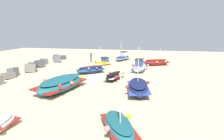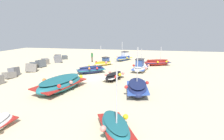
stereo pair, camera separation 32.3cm
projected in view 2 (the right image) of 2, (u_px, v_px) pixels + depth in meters
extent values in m
plane|color=beige|center=(90.00, 77.00, 21.46)|extent=(58.26, 58.26, 0.00)
ellipsoid|color=#1E6670|center=(61.00, 84.00, 16.74)|extent=(5.72, 3.28, 1.23)
cube|color=maroon|center=(61.00, 84.00, 16.73)|extent=(5.51, 3.23, 0.25)
ellipsoid|color=#1A565F|center=(60.00, 79.00, 16.64)|extent=(5.02, 2.83, 0.31)
sphere|color=yellow|center=(81.00, 77.00, 17.50)|extent=(0.31, 0.31, 0.31)
sphere|color=#EA7F75|center=(56.00, 77.00, 17.81)|extent=(0.31, 0.31, 0.31)
sphere|color=#EA7F75|center=(71.00, 82.00, 16.20)|extent=(0.31, 0.31, 0.31)
sphere|color=orange|center=(44.00, 80.00, 16.45)|extent=(0.31, 0.31, 0.31)
sphere|color=red|center=(59.00, 86.00, 14.85)|extent=(0.31, 0.31, 0.31)
ellipsoid|color=#2D4C9E|center=(124.00, 58.00, 32.67)|extent=(3.81, 2.86, 0.79)
cube|color=gold|center=(124.00, 58.00, 32.67)|extent=(3.69, 2.80, 0.11)
ellipsoid|color=navy|center=(124.00, 57.00, 32.61)|extent=(3.34, 2.49, 0.16)
cube|color=silver|center=(125.00, 54.00, 32.76)|extent=(1.24, 1.21, 0.74)
cube|color=#333338|center=(125.00, 52.00, 32.67)|extent=(1.44, 1.40, 0.06)
cylinder|color=#B7B7BC|center=(122.00, 49.00, 31.99)|extent=(0.08, 0.08, 2.48)
sphere|color=#EA7F75|center=(117.00, 57.00, 32.43)|extent=(0.24, 0.24, 0.24)
sphere|color=yellow|center=(127.00, 58.00, 32.18)|extent=(0.24, 0.24, 0.24)
sphere|color=#EA7F75|center=(123.00, 56.00, 33.70)|extent=(0.24, 0.24, 0.24)
ellipsoid|color=navy|center=(137.00, 88.00, 15.94)|extent=(4.36, 2.22, 1.03)
cube|color=#2D4C9E|center=(137.00, 87.00, 15.93)|extent=(4.20, 2.21, 0.17)
ellipsoid|color=#151E45|center=(137.00, 83.00, 15.85)|extent=(3.83, 1.92, 0.23)
cylinder|color=#B7B7BC|center=(137.00, 65.00, 15.83)|extent=(0.08, 0.08, 2.91)
sphere|color=red|center=(147.00, 83.00, 16.53)|extent=(0.29, 0.29, 0.29)
sphere|color=red|center=(126.00, 87.00, 15.23)|extent=(0.29, 0.29, 0.29)
ellipsoid|color=navy|center=(91.00, 70.00, 23.17)|extent=(3.17, 3.53, 0.87)
cube|color=#1E6670|center=(91.00, 70.00, 23.16)|extent=(3.10, 3.44, 0.10)
ellipsoid|color=#151E45|center=(91.00, 67.00, 23.10)|extent=(2.78, 3.10, 0.16)
sphere|color=#EA7F75|center=(82.00, 68.00, 23.33)|extent=(0.25, 0.25, 0.25)
sphere|color=orange|center=(89.00, 68.00, 22.25)|extent=(0.25, 0.25, 0.25)
sphere|color=yellow|center=(89.00, 66.00, 23.72)|extent=(0.25, 0.25, 0.25)
sphere|color=red|center=(97.00, 68.00, 22.69)|extent=(0.25, 0.25, 0.25)
sphere|color=#EA7F75|center=(96.00, 65.00, 24.16)|extent=(0.25, 0.25, 0.25)
ellipsoid|color=maroon|center=(157.00, 63.00, 28.28)|extent=(3.05, 4.22, 0.87)
cube|color=navy|center=(157.00, 62.00, 28.27)|extent=(3.04, 4.10, 0.09)
ellipsoid|color=maroon|center=(157.00, 60.00, 28.20)|extent=(2.68, 3.71, 0.15)
cylinder|color=#B7B7BC|center=(161.00, 53.00, 28.10)|extent=(0.08, 0.08, 1.87)
sphere|color=yellow|center=(166.00, 62.00, 27.57)|extent=(0.29, 0.29, 0.29)
sphere|color=yellow|center=(157.00, 60.00, 29.17)|extent=(0.29, 0.29, 0.29)
sphere|color=yellow|center=(158.00, 62.00, 27.29)|extent=(0.29, 0.29, 0.29)
sphere|color=orange|center=(148.00, 60.00, 28.89)|extent=(0.29, 0.29, 0.29)
ellipsoid|color=gold|center=(103.00, 63.00, 28.36)|extent=(3.19, 2.86, 0.59)
cube|color=white|center=(103.00, 63.00, 28.35)|extent=(3.12, 2.82, 0.06)
ellipsoid|color=gold|center=(103.00, 62.00, 28.31)|extent=(2.81, 2.51, 0.10)
cube|color=#2D4784|center=(106.00, 59.00, 28.55)|extent=(1.13, 1.16, 0.55)
cube|color=#333338|center=(106.00, 57.00, 28.49)|extent=(1.31, 1.35, 0.06)
cylinder|color=#B7B7BC|center=(101.00, 54.00, 27.80)|extent=(0.08, 0.08, 2.35)
sphere|color=red|center=(96.00, 62.00, 28.42)|extent=(0.34, 0.34, 0.34)
sphere|color=#EA7F75|center=(106.00, 62.00, 27.76)|extent=(0.34, 0.34, 0.34)
sphere|color=red|center=(104.00, 61.00, 29.33)|extent=(0.34, 0.34, 0.34)
ellipsoid|color=#1E6670|center=(115.00, 127.00, 9.86)|extent=(3.46, 2.58, 0.71)
cube|color=maroon|center=(115.00, 126.00, 9.85)|extent=(3.36, 2.55, 0.09)
ellipsoid|color=#1A565F|center=(115.00, 122.00, 9.80)|extent=(3.04, 2.26, 0.14)
cylinder|color=#B7B7BC|center=(117.00, 97.00, 9.26)|extent=(0.08, 0.08, 2.75)
sphere|color=#EA7F75|center=(103.00, 129.00, 9.07)|extent=(0.31, 0.31, 0.31)
sphere|color=yellow|center=(126.00, 117.00, 10.53)|extent=(0.31, 0.31, 0.31)
ellipsoid|color=white|center=(140.00, 68.00, 24.53)|extent=(4.19, 2.10, 0.75)
cube|color=#2D4C9E|center=(140.00, 68.00, 24.52)|extent=(4.04, 2.13, 0.07)
ellipsoid|color=beige|center=(140.00, 66.00, 24.46)|extent=(3.69, 1.85, 0.13)
cube|color=#2D4784|center=(140.00, 63.00, 23.94)|extent=(1.22, 1.01, 0.83)
cube|color=#333338|center=(140.00, 59.00, 23.85)|extent=(1.42, 1.17, 0.06)
cylinder|color=#B7B7BC|center=(141.00, 57.00, 24.68)|extent=(0.08, 0.08, 2.06)
sphere|color=#EA7F75|center=(148.00, 65.00, 25.03)|extent=(0.31, 0.31, 0.31)
sphere|color=red|center=(134.00, 65.00, 24.77)|extent=(0.31, 0.31, 0.31)
sphere|color=#EA7F75|center=(146.00, 68.00, 23.32)|extent=(0.31, 0.31, 0.31)
ellipsoid|color=black|center=(114.00, 76.00, 20.22)|extent=(3.40, 1.99, 0.82)
cube|color=white|center=(114.00, 76.00, 20.21)|extent=(3.28, 1.95, 0.15)
ellipsoid|color=black|center=(114.00, 74.00, 20.15)|extent=(2.98, 1.71, 0.20)
cylinder|color=#B7B7BC|center=(116.00, 63.00, 20.40)|extent=(0.08, 0.08, 2.00)
sphere|color=#EA7F75|center=(123.00, 73.00, 20.64)|extent=(0.32, 0.32, 0.32)
sphere|color=#EA7F75|center=(110.00, 72.00, 20.86)|extent=(0.32, 0.32, 0.32)
sphere|color=yellow|center=(120.00, 75.00, 19.85)|extent=(0.32, 0.32, 0.32)
sphere|color=#EA7F75|center=(106.00, 75.00, 20.10)|extent=(0.32, 0.32, 0.32)
sphere|color=red|center=(116.00, 77.00, 19.07)|extent=(0.32, 0.32, 0.32)
cylinder|color=brown|center=(92.00, 59.00, 31.15)|extent=(0.14, 0.14, 0.88)
cylinder|color=brown|center=(92.00, 59.00, 31.03)|extent=(0.14, 0.14, 0.88)
cylinder|color=#236B33|center=(92.00, 55.00, 30.94)|extent=(0.32, 0.32, 0.56)
sphere|color=tan|center=(92.00, 53.00, 30.85)|extent=(0.22, 0.22, 0.22)
cube|color=slate|center=(9.00, 75.00, 20.95)|extent=(1.44, 1.38, 0.88)
cube|color=slate|center=(14.00, 72.00, 21.85)|extent=(1.42, 1.08, 1.20)
cube|color=slate|center=(31.00, 68.00, 24.06)|extent=(1.59, 1.60, 1.30)
cube|color=#4C5156|center=(33.00, 65.00, 26.15)|extent=(1.11, 1.23, 0.97)
cube|color=#4C5156|center=(41.00, 63.00, 26.94)|extent=(1.36, 1.25, 1.20)
cube|color=slate|center=(45.00, 61.00, 29.10)|extent=(1.33, 1.34, 1.03)
cube|color=slate|center=(58.00, 59.00, 30.57)|extent=(1.35, 1.60, 1.31)
cube|color=slate|center=(58.00, 58.00, 32.29)|extent=(1.35, 1.27, 1.25)
cube|color=#4C5156|center=(65.00, 57.00, 33.97)|extent=(1.18, 1.20, 0.84)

